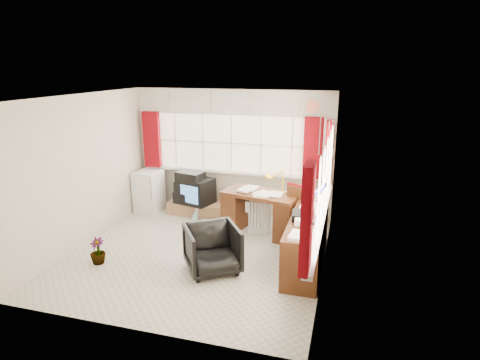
# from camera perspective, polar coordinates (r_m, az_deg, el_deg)

# --- Properties ---
(ground) EXTENTS (4.00, 4.00, 0.00)m
(ground) POSITION_cam_1_polar(r_m,az_deg,el_deg) (6.63, -6.14, -10.38)
(ground) COLOR beige
(ground) RESTS_ON ground
(room_walls) EXTENTS (4.00, 4.00, 4.00)m
(room_walls) POSITION_cam_1_polar(r_m,az_deg,el_deg) (6.12, -6.55, 2.30)
(room_walls) COLOR beige
(room_walls) RESTS_ON ground
(window_back) EXTENTS (3.70, 0.12, 3.60)m
(window_back) POSITION_cam_1_polar(r_m,az_deg,el_deg) (8.03, -1.24, 1.65)
(window_back) COLOR #FFECC9
(window_back) RESTS_ON room_walls
(window_right) EXTENTS (0.12, 3.70, 3.60)m
(window_right) POSITION_cam_1_polar(r_m,az_deg,el_deg) (5.86, 11.60, -4.24)
(window_right) COLOR #FFECC9
(window_right) RESTS_ON room_walls
(curtains) EXTENTS (3.83, 3.83, 1.15)m
(curtains) POSITION_cam_1_polar(r_m,az_deg,el_deg) (6.73, 3.78, 3.24)
(curtains) COLOR maroon
(curtains) RESTS_ON room_walls
(overhead_cabinets) EXTENTS (3.98, 3.98, 0.48)m
(overhead_cabinets) POSITION_cam_1_polar(r_m,az_deg,el_deg) (6.64, 4.48, 10.02)
(overhead_cabinets) COLOR silver
(overhead_cabinets) RESTS_ON room_walls
(desk) EXTENTS (1.46, 0.95, 0.81)m
(desk) POSITION_cam_1_polar(r_m,az_deg,el_deg) (7.20, 3.01, -4.37)
(desk) COLOR #552A14
(desk) RESTS_ON ground
(desk_lamp) EXTENTS (0.17, 0.15, 0.41)m
(desk_lamp) POSITION_cam_1_polar(r_m,az_deg,el_deg) (7.00, 6.15, 0.34)
(desk_lamp) COLOR yellow
(desk_lamp) RESTS_ON desk
(task_chair) EXTENTS (0.55, 0.56, 0.99)m
(task_chair) POSITION_cam_1_polar(r_m,az_deg,el_deg) (6.94, 7.63, -4.48)
(task_chair) COLOR black
(task_chair) RESTS_ON ground
(office_chair) EXTENTS (1.04, 1.05, 0.69)m
(office_chair) POSITION_cam_1_polar(r_m,az_deg,el_deg) (5.98, -3.94, -9.73)
(office_chair) COLOR black
(office_chair) RESTS_ON ground
(radiator) EXTENTS (0.40, 0.18, 0.59)m
(radiator) POSITION_cam_1_polar(r_m,az_deg,el_deg) (7.30, 2.75, -5.69)
(radiator) COLOR white
(radiator) RESTS_ON ground
(credenza) EXTENTS (0.50, 2.00, 0.85)m
(credenza) POSITION_cam_1_polar(r_m,az_deg,el_deg) (6.27, 9.48, -8.21)
(credenza) COLOR #552A14
(credenza) RESTS_ON ground
(file_tray) EXTENTS (0.28, 0.34, 0.11)m
(file_tray) POSITION_cam_1_polar(r_m,az_deg,el_deg) (5.99, 8.62, -5.08)
(file_tray) COLOR black
(file_tray) RESTS_ON credenza
(tv_bench) EXTENTS (1.40, 0.50, 0.25)m
(tv_bench) POSITION_cam_1_polar(r_m,az_deg,el_deg) (8.24, -5.33, -4.00)
(tv_bench) COLOR #9A6F4D
(tv_bench) RESTS_ON ground
(crt_tv) EXTENTS (0.69, 0.66, 0.51)m
(crt_tv) POSITION_cam_1_polar(r_m,az_deg,el_deg) (8.09, -6.05, -1.57)
(crt_tv) COLOR black
(crt_tv) RESTS_ON tv_bench
(hifi_stack) EXTENTS (0.70, 0.53, 0.65)m
(hifi_stack) POSITION_cam_1_polar(r_m,az_deg,el_deg) (8.09, -7.03, -1.22)
(hifi_stack) COLOR black
(hifi_stack) RESTS_ON tv_bench
(mini_fridge) EXTENTS (0.55, 0.56, 0.84)m
(mini_fridge) POSITION_cam_1_polar(r_m,az_deg,el_deg) (8.52, -12.82, -1.57)
(mini_fridge) COLOR white
(mini_fridge) RESTS_ON ground
(spray_bottle_a) EXTENTS (0.13, 0.13, 0.30)m
(spray_bottle_a) POSITION_cam_1_polar(r_m,az_deg,el_deg) (8.06, -6.07, -4.32)
(spray_bottle_a) COLOR white
(spray_bottle_a) RESTS_ON ground
(spray_bottle_b) EXTENTS (0.09, 0.09, 0.18)m
(spray_bottle_b) POSITION_cam_1_polar(r_m,az_deg,el_deg) (7.94, -6.40, -5.10)
(spray_bottle_b) COLOR #8BCFC7
(spray_bottle_b) RESTS_ON ground
(flower_vase) EXTENTS (0.25, 0.25, 0.41)m
(flower_vase) POSITION_cam_1_polar(r_m,az_deg,el_deg) (6.59, -19.60, -9.49)
(flower_vase) COLOR black
(flower_vase) RESTS_ON ground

